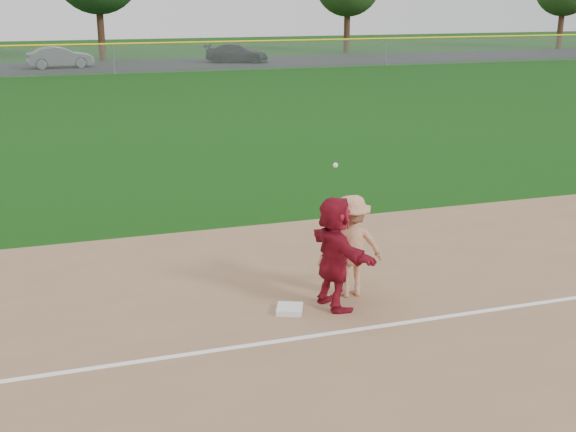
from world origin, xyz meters
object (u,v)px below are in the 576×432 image
object	(u,v)px
first_base	(290,309)
base_runner	(335,253)
car_right	(237,53)
car_mid	(60,57)

from	to	relation	value
first_base	base_runner	world-z (taller)	base_runner
first_base	car_right	size ratio (longest dim) A/B	0.09
car_mid	car_right	xyz separation A→B (m)	(13.32, 0.42, -0.05)
base_runner	car_right	bearing A→B (deg)	-20.92
base_runner	first_base	bearing A→B (deg)	79.52
first_base	base_runner	xyz separation A→B (m)	(0.79, -0.02, 0.94)
base_runner	car_mid	size ratio (longest dim) A/B	0.42
base_runner	car_right	world-z (taller)	base_runner
car_mid	car_right	world-z (taller)	car_mid
car_mid	base_runner	bearing A→B (deg)	178.31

